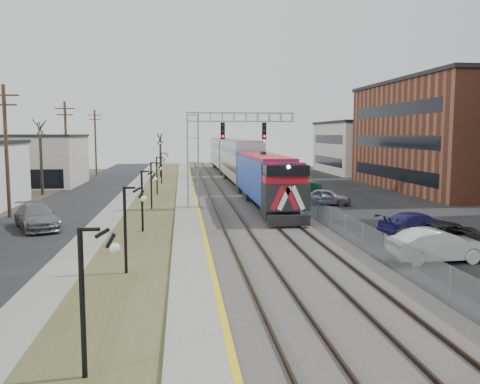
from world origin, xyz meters
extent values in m
plane|color=#473D2D|center=(0.00, 0.00, 0.00)|extent=(160.00, 160.00, 0.00)
cube|color=black|center=(-11.50, 35.00, 0.02)|extent=(7.00, 120.00, 0.04)
cube|color=gray|center=(-7.00, 35.00, 0.04)|extent=(2.00, 120.00, 0.08)
cube|color=#434726|center=(-4.00, 35.00, 0.03)|extent=(4.00, 120.00, 0.06)
cube|color=gray|center=(-1.00, 35.00, 0.12)|extent=(2.00, 120.00, 0.24)
cube|color=#595651|center=(4.00, 35.00, 0.10)|extent=(8.00, 120.00, 0.20)
cube|color=black|center=(16.00, 35.00, 0.02)|extent=(16.00, 120.00, 0.04)
cube|color=gold|center=(-0.12, 35.00, 0.24)|extent=(0.24, 120.00, 0.01)
cube|color=#2D2119|center=(1.25, 35.00, 0.28)|extent=(0.08, 120.00, 0.15)
cube|color=#2D2119|center=(2.75, 35.00, 0.28)|extent=(0.08, 120.00, 0.15)
cube|color=#2D2119|center=(4.75, 35.00, 0.28)|extent=(0.08, 120.00, 0.15)
cube|color=#2D2119|center=(6.25, 35.00, 0.28)|extent=(0.08, 120.00, 0.15)
cube|color=#153CAC|center=(5.50, 26.06, 2.47)|extent=(3.00, 17.00, 4.25)
cube|color=black|center=(5.50, 17.36, 0.70)|extent=(2.80, 0.50, 0.70)
cube|color=#A5A8B0|center=(5.50, 46.36, 3.01)|extent=(3.00, 22.00, 5.33)
cube|color=#A5A8B0|center=(5.50, 69.16, 3.01)|extent=(3.00, 22.00, 5.33)
cube|color=gray|center=(-0.50, 28.00, 4.00)|extent=(1.00, 1.00, 8.00)
cube|color=gray|center=(3.50, 28.00, 7.75)|extent=(9.00, 0.80, 0.80)
cube|color=black|center=(2.00, 27.55, 6.60)|extent=(0.35, 0.25, 1.40)
cube|color=black|center=(5.50, 27.55, 6.60)|extent=(0.35, 0.25, 1.40)
cylinder|color=black|center=(-4.00, -2.00, 2.00)|extent=(0.14, 0.14, 4.00)
cylinder|color=black|center=(-4.00, 8.00, 2.00)|extent=(0.14, 0.14, 4.00)
cylinder|color=black|center=(-4.00, 18.00, 2.00)|extent=(0.14, 0.14, 4.00)
cylinder|color=black|center=(-4.00, 28.00, 2.00)|extent=(0.14, 0.14, 4.00)
cylinder|color=black|center=(-4.00, 38.00, 2.00)|extent=(0.14, 0.14, 4.00)
cylinder|color=black|center=(-4.00, 50.00, 2.00)|extent=(0.14, 0.14, 4.00)
cylinder|color=#4C3823|center=(-14.50, 25.00, 5.00)|extent=(0.28, 0.28, 10.00)
cylinder|color=#4C3823|center=(-14.50, 45.00, 5.00)|extent=(0.28, 0.28, 10.00)
cylinder|color=#4C3823|center=(-14.50, 65.00, 5.00)|extent=(0.28, 0.28, 10.00)
cube|color=gray|center=(8.20, 35.00, 0.80)|extent=(0.04, 120.00, 1.60)
cube|color=beige|center=(-21.00, 50.00, 3.00)|extent=(14.00, 12.00, 6.00)
cube|color=brown|center=(30.00, 40.00, 6.00)|extent=(16.00, 26.00, 12.00)
cube|color=beige|center=(30.00, 65.00, 4.00)|extent=(16.00, 18.00, 8.00)
cylinder|color=#382D23|center=(-16.00, 40.00, 2.97)|extent=(0.30, 0.30, 5.95)
cylinder|color=#382D23|center=(-4.50, 60.00, 2.45)|extent=(0.30, 0.30, 4.90)
imported|color=silver|center=(11.11, 8.43, 0.81)|extent=(4.98, 1.88, 1.62)
imported|color=black|center=(13.03, 10.58, 0.79)|extent=(5.72, 2.76, 1.57)
imported|color=navy|center=(12.92, 14.30, 0.76)|extent=(5.62, 3.52, 1.52)
imported|color=gray|center=(11.44, 28.89, 0.72)|extent=(4.56, 3.15, 1.44)
imported|color=#0D4223|center=(11.59, 40.03, 0.78)|extent=(4.97, 3.37, 1.55)
imported|color=slate|center=(-11.08, 19.81, 0.81)|extent=(4.43, 6.05, 1.63)
camera|label=1|loc=(-1.43, -14.91, 6.33)|focal=38.00mm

